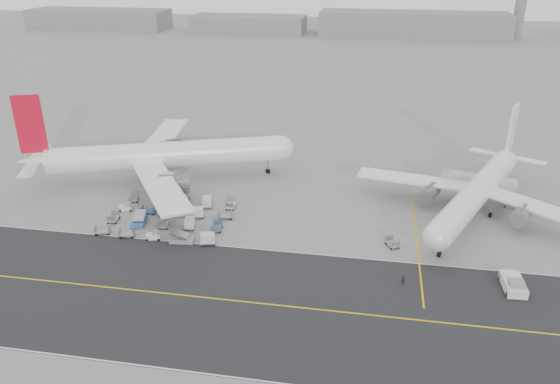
% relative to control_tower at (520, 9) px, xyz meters
% --- Properties ---
extents(ground, '(700.00, 700.00, 0.00)m').
position_rel_control_tower_xyz_m(ground, '(-100.00, -265.00, -16.25)').
color(ground, gray).
rests_on(ground, ground).
extents(taxiway, '(220.00, 59.00, 0.03)m').
position_rel_control_tower_xyz_m(taxiway, '(-94.98, -282.98, -16.24)').
color(taxiway, '#262629').
rests_on(taxiway, ground).
extents(horizon_buildings, '(520.00, 28.00, 28.00)m').
position_rel_control_tower_xyz_m(horizon_buildings, '(-70.00, -5.00, -16.25)').
color(horizon_buildings, gray).
rests_on(horizon_buildings, ground).
extents(control_tower, '(7.00, 7.00, 31.25)m').
position_rel_control_tower_xyz_m(control_tower, '(0.00, 0.00, 0.00)').
color(control_tower, gray).
rests_on(control_tower, ground).
extents(airliner_a, '(59.03, 57.98, 21.27)m').
position_rel_control_tower_xyz_m(airliner_a, '(-126.27, -240.22, -10.13)').
color(airliner_a, white).
rests_on(airliner_a, ground).
extents(airliner_b, '(46.83, 48.02, 17.62)m').
position_rel_control_tower_xyz_m(airliner_b, '(-57.92, -245.80, -11.17)').
color(airliner_b, white).
rests_on(airliner_b, ground).
extents(pushback_tug, '(3.29, 8.35, 2.38)m').
position_rel_control_tower_xyz_m(pushback_tug, '(-55.94, -272.50, -15.28)').
color(pushback_tug, white).
rests_on(pushback_tug, ground).
extents(jet_bridge, '(15.98, 6.52, 5.97)m').
position_rel_control_tower_xyz_m(jet_bridge, '(-56.51, -239.61, -12.09)').
color(jet_bridge, gray).
rests_on(jet_bridge, ground).
extents(gse_cluster, '(32.53, 27.50, 2.18)m').
position_rel_control_tower_xyz_m(gse_cluster, '(-117.66, -259.27, -16.25)').
color(gse_cluster, gray).
rests_on(gse_cluster, ground).
extents(stray_dolly, '(2.70, 3.13, 1.65)m').
position_rel_control_tower_xyz_m(stray_dolly, '(-74.52, -262.00, -16.25)').
color(stray_dolly, silver).
rests_on(stray_dolly, ground).
extents(ground_crew_a, '(0.63, 0.42, 1.72)m').
position_rel_control_tower_xyz_m(ground_crew_a, '(-72.96, -273.98, -15.40)').
color(ground_crew_a, black).
rests_on(ground_crew_a, ground).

